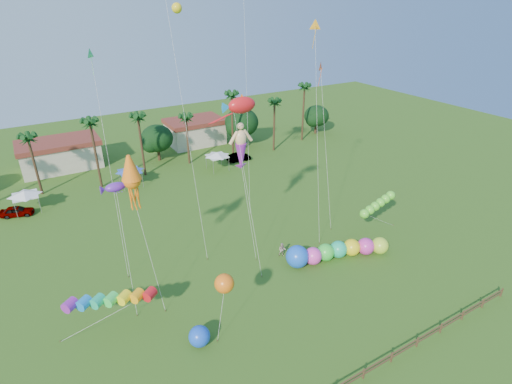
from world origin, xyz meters
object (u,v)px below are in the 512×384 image
car_b (239,157)px  spectator_b (282,250)px  car_a (17,211)px  caterpillar_inflatable (334,251)px  blue_ball (199,336)px

car_b → spectator_b: bearing=165.7°
car_a → spectator_b: bearing=-118.8°
car_b → caterpillar_inflatable: size_ratio=0.35×
car_a → blue_ball: (12.01, -32.11, 0.21)m
caterpillar_inflatable → blue_ball: size_ratio=6.63×
spectator_b → caterpillar_inflatable: 5.64m
car_b → spectator_b: size_ratio=2.55×
caterpillar_inflatable → blue_ball: 17.79m
car_b → caterpillar_inflatable: (-4.74, -30.66, 0.34)m
car_a → spectator_b: spectator_b is taller
car_b → spectator_b: (-9.28, -27.31, 0.13)m
car_b → caterpillar_inflatable: caterpillar_inflatable is taller
car_a → caterpillar_inflatable: caterpillar_inflatable is taller
caterpillar_inflatable → spectator_b: bearing=158.8°
spectator_b → blue_ball: bearing=-115.4°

